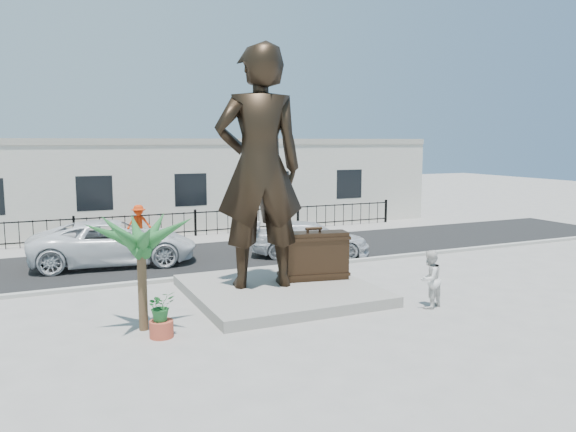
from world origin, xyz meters
The scene contains 16 objects.
ground centered at (0.00, 0.00, 0.00)m, with size 100.00×100.00×0.00m, color #9E9991.
street centered at (0.00, 8.00, 0.01)m, with size 40.00×7.00×0.01m, color black.
curb centered at (0.00, 4.50, 0.06)m, with size 40.00×0.25×0.12m, color #A5A399.
far_sidewalk centered at (0.00, 12.00, 0.01)m, with size 40.00×2.50×0.02m, color #9E9991.
plinth centered at (-0.50, 1.50, 0.15)m, with size 5.20×5.20×0.30m, color gray.
fence centered at (0.00, 12.80, 0.60)m, with size 22.00×0.10×1.20m, color black.
building centered at (0.00, 17.00, 2.20)m, with size 28.00×7.00×4.40m, color silver.
statue centered at (-1.05, 1.71, 3.81)m, with size 2.56×1.68×7.02m, color black.
suitcase centered at (0.77, 1.76, 1.04)m, with size 2.10×0.67×1.48m, color black.
tourist centered at (2.74, -1.38, 0.81)m, with size 0.78×0.61×1.61m, color white.
car_white centered at (-4.41, 7.89, 0.84)m, with size 2.75×5.97×1.66m, color white.
car_silver centered at (2.93, 6.26, 0.69)m, with size 1.90×4.67×1.36m, color silver.
worker centered at (-2.78, 12.18, 0.87)m, with size 1.10×0.63×1.70m, color red.
palm_tree centered at (-4.78, 0.02, 0.00)m, with size 1.80×1.80×3.20m, color #1F5526, non-canonical shape.
planter centered at (-4.49, -0.68, 0.20)m, with size 0.56×0.56×0.40m, color #B94731.
shrub centered at (-4.49, -0.68, 0.75)m, with size 0.63×0.55×0.70m, color #21652B.
Camera 1 is at (-7.06, -13.46, 4.57)m, focal length 35.00 mm.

